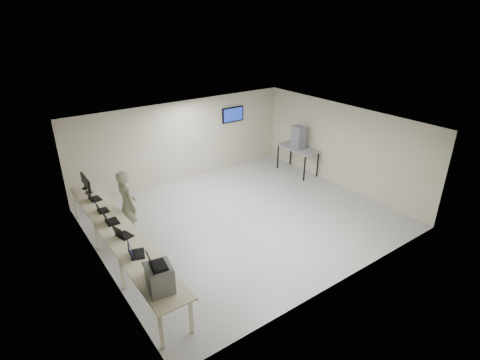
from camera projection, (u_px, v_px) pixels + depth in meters
room at (244, 173)px, 10.38m from camera, size 8.01×7.01×2.81m
workbench at (119, 233)px, 8.66m from camera, size 0.76×6.00×0.90m
equipment_box at (160, 278)px, 6.71m from camera, size 0.51×0.56×0.52m
laptop_on_box at (155, 264)px, 6.54m from camera, size 0.36×0.42×0.30m
laptop_0 at (151, 273)px, 7.13m from camera, size 0.31×0.37×0.27m
laptop_1 at (134, 252)px, 7.72m from camera, size 0.43×0.46×0.30m
laptop_2 at (122, 234)px, 8.36m from camera, size 0.39×0.42×0.29m
laptop_3 at (109, 220)px, 8.90m from camera, size 0.32×0.39×0.30m
laptop_4 at (101, 209)px, 9.41m from camera, size 0.28×0.34×0.26m
laptop_5 at (93, 197)px, 9.99m from camera, size 0.33×0.39×0.28m
monitor_near at (87, 185)px, 10.29m from camera, size 0.19×0.43×0.42m
monitor_far at (84, 180)px, 10.55m from camera, size 0.20×0.44×0.43m
soldier at (128, 205)px, 9.59m from camera, size 0.53×0.74×1.93m
side_table at (298, 149)px, 13.62m from camera, size 0.75×1.62×0.97m
storage_bins at (298, 137)px, 13.41m from camera, size 0.38×0.42×0.81m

